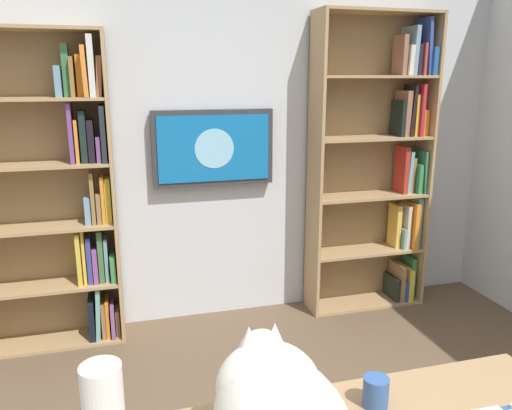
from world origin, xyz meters
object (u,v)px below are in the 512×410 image
Objects in this scene: bookshelf_left at (383,167)px; bookshelf_right at (58,195)px; wall_mounted_tv at (213,148)px; coffee_mug at (376,392)px.

bookshelf_right is at bearing 0.01° from bookshelf_left.
wall_mounted_tv is 8.87× the size of coffee_mug.
wall_mounted_tv reaches higher than coffee_mug.
bookshelf_left is 2.60× the size of wall_mounted_tv.
bookshelf_left is at bearing -119.32° from coffee_mug.
wall_mounted_tv is at bearing -3.61° from bookshelf_left.
bookshelf_right is at bearing -62.60° from coffee_mug.
coffee_mug is (1.21, 2.15, -0.29)m from bookshelf_left.
coffee_mug is at bearing 60.68° from bookshelf_left.
bookshelf_right is (2.32, 0.00, -0.08)m from bookshelf_left.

